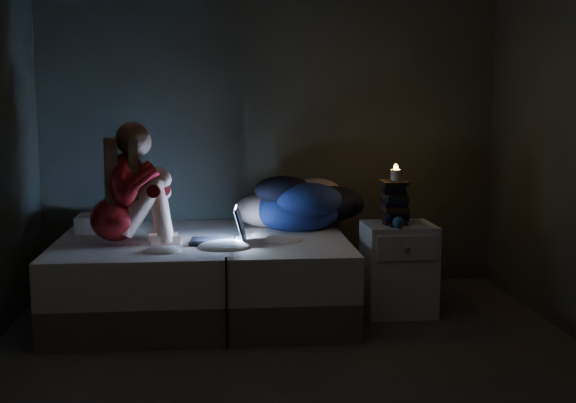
{
  "coord_description": "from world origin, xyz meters",
  "views": [
    {
      "loc": [
        -0.41,
        -3.92,
        1.5
      ],
      "look_at": [
        0.05,
        1.0,
        0.8
      ],
      "focal_mm": 45.86,
      "sensor_mm": 36.0,
      "label": 1
    }
  ],
  "objects": [
    {
      "name": "floor",
      "position": [
        0.0,
        0.0,
        -0.01
      ],
      "size": [
        3.6,
        3.8,
        0.02
      ],
      "primitive_type": "cube",
      "color": "#4B4641",
      "rests_on": "ground"
    },
    {
      "name": "wall_back",
      "position": [
        0.0,
        1.91,
        1.3
      ],
      "size": [
        3.6,
        0.02,
        2.6
      ],
      "primitive_type": "cube",
      "color": "#2F312B",
      "rests_on": "ground"
    },
    {
      "name": "wall_front",
      "position": [
        0.0,
        -1.91,
        1.3
      ],
      "size": [
        3.6,
        0.02,
        2.6
      ],
      "primitive_type": "cube",
      "color": "#2F312B",
      "rests_on": "ground"
    },
    {
      "name": "bed",
      "position": [
        -0.53,
        1.1,
        0.27
      ],
      "size": [
        1.97,
        1.48,
        0.54
      ],
      "primitive_type": null,
      "color": "beige",
      "rests_on": "ground"
    },
    {
      "name": "pillow",
      "position": [
        -1.23,
        1.42,
        0.6
      ],
      "size": [
        0.4,
        0.29,
        0.12
      ],
      "primitive_type": "cube",
      "color": "silver",
      "rests_on": "bed"
    },
    {
      "name": "woman",
      "position": [
        -1.09,
        0.9,
        0.95
      ],
      "size": [
        0.55,
        0.41,
        0.81
      ],
      "primitive_type": null,
      "rotation": [
        0.0,
        0.0,
        0.18
      ],
      "color": "maroon",
      "rests_on": "bed"
    },
    {
      "name": "laptop",
      "position": [
        -0.43,
        0.89,
        0.67
      ],
      "size": [
        0.38,
        0.28,
        0.26
      ],
      "primitive_type": null,
      "rotation": [
        0.0,
        0.0,
        -0.07
      ],
      "color": "black",
      "rests_on": "bed"
    },
    {
      "name": "clothes_pile",
      "position": [
        0.16,
        1.4,
        0.75
      ],
      "size": [
        0.72,
        0.59,
        0.41
      ],
      "primitive_type": null,
      "rotation": [
        0.0,
        0.0,
        0.06
      ],
      "color": "navy",
      "rests_on": "bed"
    },
    {
      "name": "nightstand",
      "position": [
        0.82,
        1.0,
        0.32
      ],
      "size": [
        0.48,
        0.43,
        0.63
      ],
      "primitive_type": "cube",
      "rotation": [
        0.0,
        0.0,
        0.01
      ],
      "color": "silver",
      "rests_on": "ground"
    },
    {
      "name": "book_stack",
      "position": [
        0.8,
        1.03,
        0.78
      ],
      "size": [
        0.19,
        0.25,
        0.29
      ],
      "primitive_type": null,
      "color": "black",
      "rests_on": "nightstand"
    },
    {
      "name": "candle",
      "position": [
        0.8,
        1.03,
        0.96
      ],
      "size": [
        0.07,
        0.07,
        0.08
      ],
      "primitive_type": "cylinder",
      "color": "beige",
      "rests_on": "book_stack"
    },
    {
      "name": "phone",
      "position": [
        0.75,
        0.94,
        0.64
      ],
      "size": [
        0.1,
        0.15,
        0.01
      ],
      "primitive_type": "cube",
      "rotation": [
        0.0,
        0.0,
        0.23
      ],
      "color": "black",
      "rests_on": "nightstand"
    },
    {
      "name": "blue_orb",
      "position": [
        0.77,
        0.83,
        0.67
      ],
      "size": [
        0.08,
        0.08,
        0.08
      ],
      "primitive_type": "sphere",
      "color": "navy",
      "rests_on": "nightstand"
    }
  ]
}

